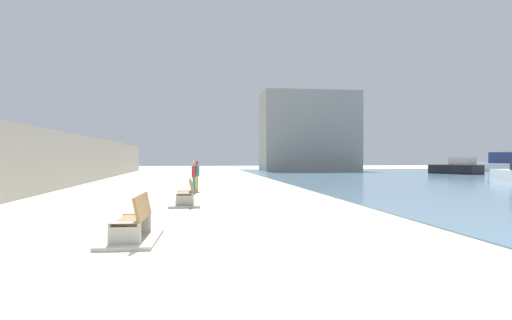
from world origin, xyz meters
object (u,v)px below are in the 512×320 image
at_px(boat_distant, 457,168).
at_px(person_standing, 197,174).
at_px(bench_near, 133,230).
at_px(bench_far, 186,199).
at_px(person_walking, 194,175).
at_px(boat_outer, 498,165).

bearing_deg(boat_distant, person_standing, -144.57).
height_order(bench_near, person_standing, person_standing).
distance_m(bench_far, person_walking, 5.49).
relative_size(bench_near, person_standing, 1.36).
relative_size(bench_near, boat_distant, 0.41).
xyz_separation_m(person_walking, person_standing, (0.14, 0.82, 0.02)).
distance_m(person_walking, person_standing, 0.83).
height_order(bench_far, boat_outer, boat_outer).
height_order(person_walking, boat_distant, boat_distant).
xyz_separation_m(person_standing, boat_outer, (35.53, 24.85, -0.04)).
bearing_deg(bench_far, person_standing, 86.20).
height_order(person_standing, boat_outer, boat_outer).
relative_size(bench_far, person_walking, 1.36).
bearing_deg(bench_near, person_walking, 84.16).
height_order(bench_far, person_walking, person_walking).
xyz_separation_m(bench_near, boat_outer, (36.91, 37.81, 0.63)).
bearing_deg(boat_distant, person_walking, -143.56).
distance_m(bench_near, person_walking, 12.23).
distance_m(boat_outer, boat_distant, 11.05).
bearing_deg(person_walking, bench_far, -92.90).
bearing_deg(person_walking, person_standing, 80.28).
bearing_deg(person_standing, bench_far, -93.80).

